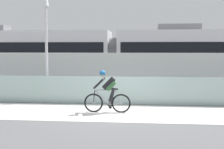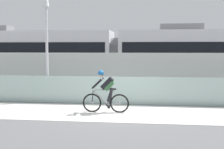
% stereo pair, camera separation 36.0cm
% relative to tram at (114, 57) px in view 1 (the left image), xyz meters
% --- Properties ---
extents(ground_plane, '(200.00, 200.00, 0.00)m').
position_rel_tram_xyz_m(ground_plane, '(0.65, -6.85, -1.89)').
color(ground_plane, slate).
extents(bike_path_deck, '(32.00, 3.20, 0.01)m').
position_rel_tram_xyz_m(bike_path_deck, '(0.65, -6.85, -1.89)').
color(bike_path_deck, silver).
rests_on(bike_path_deck, ground).
extents(glass_parapet, '(32.00, 0.05, 1.20)m').
position_rel_tram_xyz_m(glass_parapet, '(0.65, -5.00, -1.29)').
color(glass_parapet, '#ADC6C1').
rests_on(glass_parapet, ground).
extents(concrete_barrier_wall, '(32.00, 0.36, 2.20)m').
position_rel_tram_xyz_m(concrete_barrier_wall, '(0.65, -3.20, -0.79)').
color(concrete_barrier_wall, silver).
rests_on(concrete_barrier_wall, ground).
extents(tram_rail_near, '(32.00, 0.08, 0.01)m').
position_rel_tram_xyz_m(tram_rail_near, '(0.65, -0.72, -1.89)').
color(tram_rail_near, '#595654').
rests_on(tram_rail_near, ground).
extents(tram_rail_far, '(32.00, 0.08, 0.01)m').
position_rel_tram_xyz_m(tram_rail_far, '(0.65, 0.72, -1.89)').
color(tram_rail_far, '#595654').
rests_on(tram_rail_far, ground).
extents(tram, '(22.56, 2.54, 3.81)m').
position_rel_tram_xyz_m(tram, '(0.00, 0.00, 0.00)').
color(tram, silver).
rests_on(tram, ground).
extents(cyclist_on_bike, '(1.77, 0.58, 1.61)m').
position_rel_tram_xyz_m(cyclist_on_bike, '(0.40, -6.85, -1.11)').
color(cyclist_on_bike, black).
rests_on(cyclist_on_bike, ground).
extents(lamp_post_antenna, '(0.28, 0.28, 5.20)m').
position_rel_tram_xyz_m(lamp_post_antenna, '(-2.61, -4.70, 1.40)').
color(lamp_post_antenna, gray).
rests_on(lamp_post_antenna, ground).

